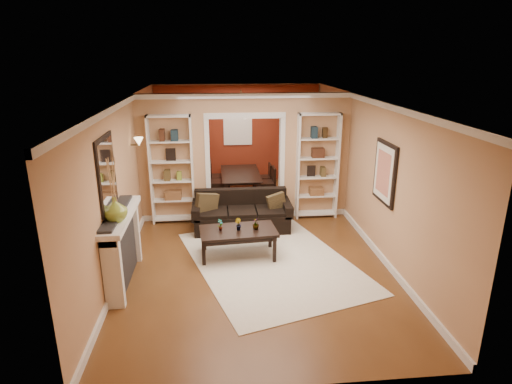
{
  "coord_description": "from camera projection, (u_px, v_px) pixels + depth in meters",
  "views": [
    {
      "loc": [
        -0.63,
        -7.73,
        3.47
      ],
      "look_at": [
        0.04,
        -0.8,
        1.21
      ],
      "focal_mm": 30.0,
      "sensor_mm": 36.0,
      "label": 1
    }
  ],
  "objects": [
    {
      "name": "dining_window",
      "position": [
        238.0,
        127.0,
        11.69
      ],
      "size": [
        0.78,
        0.03,
        0.98
      ],
      "primitive_type": "cube",
      "color": "#8CA5CC",
      "rests_on": "wall_back"
    },
    {
      "name": "bookshelf_right",
      "position": [
        317.0,
        167.0,
        9.21
      ],
      "size": [
        0.9,
        0.3,
        2.3
      ],
      "primitive_type": "cube",
      "color": "white",
      "rests_on": "floor"
    },
    {
      "name": "dining_chair_sw",
      "position": [
        220.0,
        177.0,
        11.05
      ],
      "size": [
        0.53,
        0.53,
        0.87
      ],
      "primitive_type": "cube",
      "rotation": [
        0.0,
        0.0,
        1.3
      ],
      "color": "black",
      "rests_on": "floor"
    },
    {
      "name": "plant_left",
      "position": [
        220.0,
        225.0,
        7.48
      ],
      "size": [
        0.12,
        0.14,
        0.22
      ],
      "primitive_type": "imported",
      "rotation": [
        0.0,
        0.0,
        1.03
      ],
      "color": "#336626",
      "rests_on": "coffee_table"
    },
    {
      "name": "partition_wall",
      "position": [
        245.0,
        157.0,
        9.17
      ],
      "size": [
        4.5,
        0.15,
        2.7
      ],
      "primitive_type": "cube",
      "color": "tan",
      "rests_on": "floor"
    },
    {
      "name": "dining_table",
      "position": [
        242.0,
        184.0,
        10.85
      ],
      "size": [
        1.72,
        0.96,
        0.61
      ],
      "primitive_type": "imported",
      "rotation": [
        0.0,
        0.0,
        1.57
      ],
      "color": "black",
      "rests_on": "floor"
    },
    {
      "name": "floor",
      "position": [
        250.0,
        238.0,
        8.45
      ],
      "size": [
        8.0,
        8.0,
        0.0
      ],
      "primitive_type": "plane",
      "color": "brown",
      "rests_on": "ground"
    },
    {
      "name": "chandelier",
      "position": [
        240.0,
        116.0,
        10.38
      ],
      "size": [
        0.5,
        0.5,
        0.3
      ],
      "primitive_type": "cube",
      "color": "#3E311C",
      "rests_on": "ceiling"
    },
    {
      "name": "dining_chair_se",
      "position": [
        262.0,
        178.0,
        11.16
      ],
      "size": [
        0.5,
        0.5,
        0.77
      ],
      "primitive_type": "cube",
      "rotation": [
        0.0,
        0.0,
        -1.97
      ],
      "color": "black",
      "rests_on": "floor"
    },
    {
      "name": "ceiling",
      "position": [
        249.0,
        99.0,
        7.62
      ],
      "size": [
        8.0,
        8.0,
        0.0
      ],
      "primitive_type": "plane",
      "rotation": [
        3.14,
        0.0,
        0.0
      ],
      "color": "white",
      "rests_on": "ground"
    },
    {
      "name": "framed_art",
      "position": [
        384.0,
        173.0,
        7.23
      ],
      "size": [
        0.04,
        0.85,
        1.05
      ],
      "primitive_type": "cube",
      "color": "black",
      "rests_on": "wall_right"
    },
    {
      "name": "area_rug",
      "position": [
        271.0,
        261.0,
        7.49
      ],
      "size": [
        3.4,
        4.07,
        0.01
      ],
      "primitive_type": "cube",
      "rotation": [
        0.0,
        0.0,
        0.3
      ],
      "color": "silver",
      "rests_on": "floor"
    },
    {
      "name": "fireplace",
      "position": [
        124.0,
        248.0,
        6.66
      ],
      "size": [
        0.32,
        1.7,
        1.16
      ],
      "primitive_type": "cube",
      "color": "white",
      "rests_on": "floor"
    },
    {
      "name": "red_back_panel",
      "position": [
        238.0,
        135.0,
        11.8
      ],
      "size": [
        4.44,
        0.04,
        2.64
      ],
      "primitive_type": "cube",
      "color": "maroon",
      "rests_on": "floor"
    },
    {
      "name": "mirror",
      "position": [
        107.0,
        173.0,
        6.27
      ],
      "size": [
        0.03,
        0.95,
        1.1
      ],
      "primitive_type": "cube",
      "color": "silver",
      "rests_on": "wall_left"
    },
    {
      "name": "wall_sconce",
      "position": [
        136.0,
        143.0,
        8.21
      ],
      "size": [
        0.18,
        0.18,
        0.22
      ],
      "primitive_type": "cube",
      "color": "#FFE0A5",
      "rests_on": "wall_left"
    },
    {
      "name": "dining_chair_ne",
      "position": [
        265.0,
        183.0,
        10.58
      ],
      "size": [
        0.51,
        0.51,
        0.84
      ],
      "primitive_type": "cube",
      "rotation": [
        0.0,
        0.0,
        -1.85
      ],
      "color": "black",
      "rests_on": "floor"
    },
    {
      "name": "plant_center",
      "position": [
        238.0,
        224.0,
        7.51
      ],
      "size": [
        0.14,
        0.15,
        0.21
      ],
      "primitive_type": "imported",
      "rotation": [
        0.0,
        0.0,
        2.22
      ],
      "color": "#336626",
      "rests_on": "coffee_table"
    },
    {
      "name": "vase",
      "position": [
        115.0,
        209.0,
        6.14
      ],
      "size": [
        0.42,
        0.42,
        0.36
      ],
      "primitive_type": "imported",
      "rotation": [
        0.0,
        0.0,
        -0.24
      ],
      "color": "olive",
      "rests_on": "fireplace"
    },
    {
      "name": "wall_right",
      "position": [
        366.0,
        169.0,
        8.24
      ],
      "size": [
        0.0,
        8.0,
        8.0
      ],
      "primitive_type": "plane",
      "rotation": [
        1.57,
        0.0,
        -1.57
      ],
      "color": "tan",
      "rests_on": "ground"
    },
    {
      "name": "sofa",
      "position": [
        242.0,
        211.0,
        8.75
      ],
      "size": [
        2.01,
        0.87,
        0.79
      ],
      "primitive_type": "cube",
      "color": "black",
      "rests_on": "floor"
    },
    {
      "name": "coffee_table",
      "position": [
        238.0,
        243.0,
        7.62
      ],
      "size": [
        1.4,
        0.84,
        0.51
      ],
      "primitive_type": "cube",
      "rotation": [
        0.0,
        0.0,
        0.09
      ],
      "color": "black",
      "rests_on": "floor"
    },
    {
      "name": "plant_right",
      "position": [
        256.0,
        224.0,
        7.54
      ],
      "size": [
        0.15,
        0.15,
        0.21
      ],
      "primitive_type": "imported",
      "rotation": [
        0.0,
        0.0,
        4.28
      ],
      "color": "#336626",
      "rests_on": "coffee_table"
    },
    {
      "name": "dining_chair_nw",
      "position": [
        220.0,
        182.0,
        10.47
      ],
      "size": [
        0.5,
        0.5,
        0.94
      ],
      "primitive_type": "cube",
      "rotation": [
        0.0,
        0.0,
        1.49
      ],
      "color": "black",
      "rests_on": "floor"
    },
    {
      "name": "wall_front",
      "position": [
        283.0,
        278.0,
        4.25
      ],
      "size": [
        8.0,
        0.0,
        8.0
      ],
      "primitive_type": "plane",
      "rotation": [
        -1.57,
        0.0,
        0.0
      ],
      "color": "tan",
      "rests_on": "ground"
    },
    {
      "name": "pillow_right",
      "position": [
        276.0,
        203.0,
        8.74
      ],
      "size": [
        0.39,
        0.2,
        0.37
      ],
      "primitive_type": "cube",
      "rotation": [
        0.0,
        0.0,
        0.26
      ],
      "color": "#504022",
      "rests_on": "sofa"
    },
    {
      "name": "pillow_left",
      "position": [
        206.0,
        203.0,
        8.59
      ],
      "size": [
        0.47,
        0.36,
        0.47
      ],
      "primitive_type": "cube",
      "rotation": [
        0.0,
        0.0,
        0.54
      ],
      "color": "#504022",
      "rests_on": "sofa"
    },
    {
      "name": "wall_left",
      "position": [
        127.0,
        175.0,
        7.83
      ],
      "size": [
        0.0,
        8.0,
        8.0
      ],
      "primitive_type": "plane",
      "rotation": [
        1.57,
        0.0,
        1.57
      ],
      "color": "tan",
      "rests_on": "ground"
    },
    {
      "name": "bookshelf_left",
      "position": [
        172.0,
        170.0,
        8.93
      ],
      "size": [
        0.9,
        0.3,
        2.3
      ],
      "primitive_type": "cube",
      "color": "white",
      "rests_on": "floor"
    },
    {
      "name": "wall_back",
      "position": [
        238.0,
        134.0,
        11.82
      ],
      "size": [
        8.0,
        0.0,
        8.0
      ],
      "primitive_type": "plane",
      "rotation": [
        1.57,
        0.0,
        0.0
      ],
      "color": "tan",
      "rests_on": "ground"
    }
  ]
}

